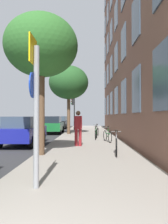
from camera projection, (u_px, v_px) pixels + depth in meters
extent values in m
plane|color=#332D28|center=(39.00, 139.00, 16.29)|extent=(41.80, 41.80, 0.00)
cube|color=#2D2D30|center=(11.00, 138.00, 16.32)|extent=(7.00, 38.00, 0.01)
cube|color=gray|center=(87.00, 138.00, 16.25)|extent=(4.20, 38.00, 0.12)
cube|color=brown|center=(123.00, 14.00, 15.87)|extent=(0.50, 27.00, 17.99)
cube|color=#384756|center=(162.00, 77.00, 6.84)|extent=(0.06, 1.67, 2.11)
cube|color=#384756|center=(136.00, 90.00, 10.41)|extent=(0.06, 1.67, 2.11)
cube|color=#384756|center=(124.00, 97.00, 13.98)|extent=(0.06, 1.67, 2.11)
cube|color=#384756|center=(116.00, 101.00, 17.55)|extent=(0.06, 1.67, 2.11)
cube|color=#384756|center=(111.00, 103.00, 21.12)|extent=(0.06, 1.67, 2.11)
cube|color=#384756|center=(108.00, 105.00, 24.69)|extent=(0.06, 1.67, 2.11)
cube|color=#384756|center=(105.00, 107.00, 28.26)|extent=(0.06, 1.67, 2.11)
cube|color=#384756|center=(136.00, 19.00, 10.47)|extent=(0.06, 1.67, 2.11)
cube|color=#384756|center=(123.00, 43.00, 14.04)|extent=(0.06, 1.67, 2.11)
cube|color=#384756|center=(116.00, 58.00, 17.61)|extent=(0.06, 1.67, 2.11)
cube|color=#384756|center=(111.00, 68.00, 21.18)|extent=(0.06, 1.67, 2.11)
cube|color=#384756|center=(108.00, 75.00, 24.75)|extent=(0.06, 1.67, 2.11)
cube|color=#384756|center=(105.00, 80.00, 28.32)|extent=(0.06, 1.67, 2.11)
cube|color=#384756|center=(116.00, 16.00, 17.67)|extent=(0.06, 1.67, 2.11)
cube|color=#384756|center=(111.00, 33.00, 21.24)|extent=(0.06, 1.67, 2.11)
cube|color=#384756|center=(108.00, 45.00, 24.81)|extent=(0.06, 1.67, 2.11)
cube|color=#384756|center=(105.00, 54.00, 28.38)|extent=(0.06, 1.67, 2.11)
cube|color=#384756|center=(108.00, 14.00, 24.88)|extent=(0.06, 1.67, 2.11)
cube|color=#384756|center=(105.00, 27.00, 28.45)|extent=(0.06, 1.67, 2.11)
cube|color=#384756|center=(105.00, 1.00, 28.51)|extent=(0.06, 1.67, 2.11)
cylinder|color=gray|center=(36.00, 117.00, 4.76)|extent=(0.12, 0.12, 3.05)
cube|color=yellow|center=(33.00, 50.00, 4.79)|extent=(0.03, 0.60, 0.60)
cylinder|color=#14339E|center=(33.00, 85.00, 4.78)|extent=(0.03, 0.56, 0.56)
cylinder|color=black|center=(74.00, 114.00, 24.00)|extent=(0.12, 0.12, 3.58)
cube|color=black|center=(73.00, 101.00, 24.03)|extent=(0.20, 0.24, 0.80)
sphere|color=red|center=(72.00, 99.00, 24.04)|extent=(0.16, 0.16, 0.16)
sphere|color=#523707|center=(72.00, 101.00, 24.03)|extent=(0.16, 0.16, 0.16)
sphere|color=#083E11|center=(72.00, 104.00, 24.03)|extent=(0.16, 0.16, 0.16)
cylinder|color=brown|center=(41.00, 111.00, 8.85)|extent=(0.28, 0.28, 3.48)
ellipsoid|color=#2D6628|center=(41.00, 46.00, 8.90)|extent=(2.94, 2.94, 2.50)
cylinder|color=brown|center=(69.00, 114.00, 19.08)|extent=(0.28, 0.28, 3.42)
ellipsoid|color=#235123|center=(69.00, 82.00, 19.13)|extent=(3.40, 3.40, 2.89)
torus|color=black|center=(116.00, 144.00, 9.34)|extent=(0.12, 0.70, 0.70)
torus|color=black|center=(117.00, 148.00, 8.36)|extent=(0.12, 0.70, 0.70)
cylinder|color=#99999E|center=(116.00, 141.00, 8.85)|extent=(0.14, 0.84, 0.04)
cylinder|color=#99999E|center=(116.00, 144.00, 8.60)|extent=(0.10, 0.51, 0.28)
cylinder|color=#99999E|center=(116.00, 135.00, 8.71)|extent=(0.04, 0.04, 0.28)
cube|color=black|center=(116.00, 131.00, 8.71)|extent=(0.10, 0.24, 0.06)
cylinder|color=#4C4C4C|center=(116.00, 132.00, 9.35)|extent=(0.42, 0.08, 0.03)
torus|color=black|center=(105.00, 136.00, 13.67)|extent=(0.18, 0.65, 0.66)
torus|color=black|center=(110.00, 137.00, 12.73)|extent=(0.18, 0.65, 0.66)
cylinder|color=#267233|center=(107.00, 133.00, 13.20)|extent=(0.22, 0.81, 0.04)
cylinder|color=#267233|center=(109.00, 135.00, 12.96)|extent=(0.15, 0.49, 0.27)
cylinder|color=#267233|center=(108.00, 129.00, 13.06)|extent=(0.04, 0.04, 0.28)
cube|color=black|center=(108.00, 127.00, 13.07)|extent=(0.10, 0.24, 0.06)
cylinder|color=#4C4C4C|center=(105.00, 127.00, 13.68)|extent=(0.42, 0.12, 0.03)
torus|color=black|center=(97.00, 134.00, 15.31)|extent=(0.11, 0.62, 0.61)
torus|color=black|center=(96.00, 135.00, 14.29)|extent=(0.11, 0.62, 0.61)
cylinder|color=#267233|center=(96.00, 132.00, 14.80)|extent=(0.14, 0.87, 0.04)
cylinder|color=#267233|center=(96.00, 133.00, 14.55)|extent=(0.10, 0.53, 0.28)
cylinder|color=#267233|center=(96.00, 128.00, 14.66)|extent=(0.04, 0.04, 0.28)
cube|color=black|center=(96.00, 126.00, 14.66)|extent=(0.10, 0.24, 0.06)
cylinder|color=#4C4C4C|center=(97.00, 127.00, 15.32)|extent=(0.42, 0.08, 0.03)
torus|color=black|center=(96.00, 131.00, 18.52)|extent=(0.12, 0.62, 0.62)
torus|color=black|center=(98.00, 132.00, 17.43)|extent=(0.12, 0.62, 0.62)
cylinder|color=black|center=(97.00, 129.00, 17.98)|extent=(0.16, 0.93, 0.04)
cylinder|color=black|center=(97.00, 130.00, 17.70)|extent=(0.11, 0.56, 0.30)
cylinder|color=black|center=(97.00, 126.00, 17.82)|extent=(0.04, 0.04, 0.28)
cube|color=black|center=(97.00, 124.00, 17.82)|extent=(0.10, 0.24, 0.06)
cylinder|color=#4C4C4C|center=(96.00, 125.00, 18.53)|extent=(0.42, 0.08, 0.03)
cylinder|color=maroon|center=(76.00, 137.00, 11.38)|extent=(0.17, 0.17, 0.88)
cylinder|color=maroon|center=(80.00, 137.00, 11.38)|extent=(0.17, 0.17, 0.88)
cylinder|color=maroon|center=(78.00, 122.00, 11.39)|extent=(0.41, 0.41, 0.66)
sphere|color=brown|center=(78.00, 113.00, 11.40)|extent=(0.24, 0.24, 0.24)
cube|color=navy|center=(23.00, 133.00, 12.64)|extent=(1.88, 4.30, 0.70)
cube|color=#384756|center=(22.00, 122.00, 12.44)|extent=(1.57, 2.41, 0.60)
cylinder|color=black|center=(16.00, 137.00, 14.02)|extent=(0.22, 0.64, 0.64)
cylinder|color=black|center=(43.00, 137.00, 13.99)|extent=(0.22, 0.64, 0.64)
cylinder|color=black|center=(32.00, 142.00, 11.25)|extent=(0.22, 0.64, 0.64)
cube|color=#19662D|center=(53.00, 126.00, 20.97)|extent=(1.88, 4.40, 0.70)
cube|color=#1E232D|center=(53.00, 120.00, 20.76)|extent=(1.54, 2.48, 0.60)
cylinder|color=black|center=(47.00, 129.00, 22.36)|extent=(0.22, 0.64, 0.64)
cylinder|color=black|center=(63.00, 129.00, 22.34)|extent=(0.22, 0.64, 0.64)
cylinder|color=black|center=(42.00, 131.00, 19.58)|extent=(0.22, 0.64, 0.64)
cylinder|color=black|center=(59.00, 131.00, 19.56)|extent=(0.22, 0.64, 0.64)
cube|color=black|center=(61.00, 123.00, 29.30)|extent=(1.91, 4.53, 0.70)
cube|color=#384756|center=(61.00, 119.00, 29.09)|extent=(1.55, 2.56, 0.60)
cylinder|color=black|center=(56.00, 126.00, 30.73)|extent=(0.22, 0.64, 0.64)
cylinder|color=black|center=(68.00, 126.00, 30.71)|extent=(0.22, 0.64, 0.64)
cylinder|color=black|center=(53.00, 127.00, 27.88)|extent=(0.22, 0.64, 0.64)
cylinder|color=black|center=(66.00, 127.00, 27.86)|extent=(0.22, 0.64, 0.64)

